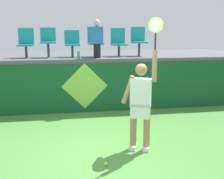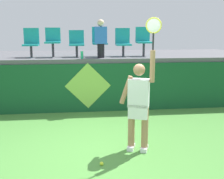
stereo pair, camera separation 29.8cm
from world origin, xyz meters
name	(u,v)px [view 1 (the left image)]	position (x,y,z in m)	size (l,w,h in m)	color
ground_plane	(100,155)	(0.00, 0.00, 0.00)	(40.00, 40.00, 0.00)	#478438
court_back_wall	(87,88)	(0.00, 2.94, 0.68)	(10.39, 0.20, 1.35)	#144C28
spectator_platform	(83,56)	(0.00, 4.47, 1.41)	(10.39, 3.17, 0.12)	#56565B
tennis_player	(141,102)	(0.80, 0.13, 0.95)	(0.72, 0.38, 2.50)	white
tennis_ball	(106,164)	(0.04, -0.43, 0.03)	(0.07, 0.07, 0.07)	#D1E533
water_bottle	(78,55)	(-0.21, 3.04, 1.58)	(0.08, 0.08, 0.21)	#26B272
stadium_chair_0	(26,42)	(-1.65, 3.69, 1.92)	(0.44, 0.42, 0.83)	#38383D
stadium_chair_1	(48,40)	(-1.03, 3.69, 1.96)	(0.44, 0.42, 0.85)	#38383D
stadium_chair_2	(72,42)	(-0.35, 3.69, 1.89)	(0.44, 0.42, 0.77)	#38383D
stadium_chair_3	(95,40)	(0.34, 3.69, 1.95)	(0.44, 0.42, 0.87)	#38383D
stadium_chair_4	(118,41)	(1.04, 3.69, 1.91)	(0.44, 0.42, 0.83)	#38383D
stadium_chair_5	(139,40)	(1.66, 3.69, 1.96)	(0.44, 0.42, 0.87)	#38383D
spectator_0	(97,38)	(0.34, 3.25, 2.03)	(0.34, 0.20, 1.07)	black
wall_signage_mount	(85,112)	(-0.06, 2.83, 0.00)	(1.27, 0.01, 1.38)	#144C28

